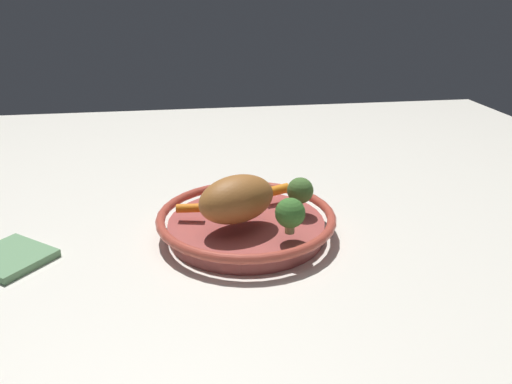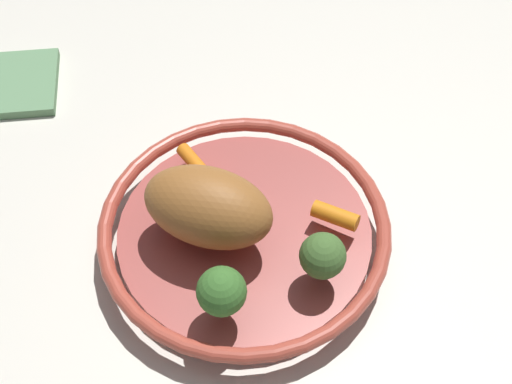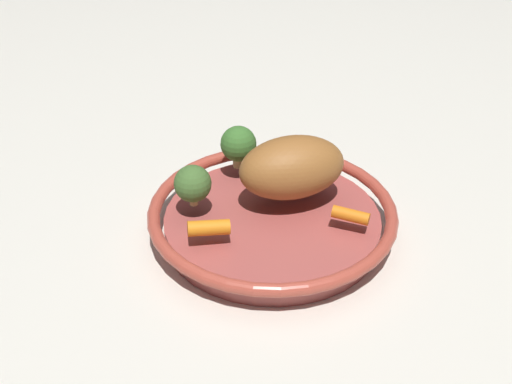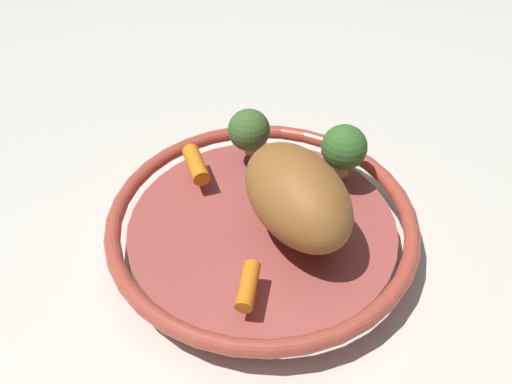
{
  "view_description": "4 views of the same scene",
  "coord_description": "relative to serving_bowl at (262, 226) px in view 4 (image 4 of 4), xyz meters",
  "views": [
    {
      "loc": [
        -0.9,
        0.12,
        0.47
      ],
      "look_at": [
        0.02,
        -0.02,
        0.08
      ],
      "focal_mm": 35.86,
      "sensor_mm": 36.0,
      "label": 1
    },
    {
      "loc": [
        -0.36,
        -0.37,
        0.78
      ],
      "look_at": [
        0.02,
        0.0,
        0.09
      ],
      "focal_mm": 52.81,
      "sensor_mm": 36.0,
      "label": 2
    },
    {
      "loc": [
        0.81,
        0.1,
        0.62
      ],
      "look_at": [
        0.02,
        -0.02,
        0.09
      ],
      "focal_mm": 50.06,
      "sensor_mm": 36.0,
      "label": 3
    },
    {
      "loc": [
        0.02,
        0.42,
        0.46
      ],
      "look_at": [
        0.01,
        0.0,
        0.08
      ],
      "focal_mm": 36.87,
      "sensor_mm": 36.0,
      "label": 4
    }
  ],
  "objects": [
    {
      "name": "ground_plane",
      "position": [
        0.0,
        0.0,
        -0.03
      ],
      "size": [
        2.22,
        2.22,
        0.0
      ],
      "primitive_type": "plane",
      "color": "silver"
    },
    {
      "name": "baby_carrot_back",
      "position": [
        0.02,
        0.11,
        0.03
      ],
      "size": [
        0.03,
        0.05,
        0.02
      ],
      "primitive_type": "cylinder",
      "rotation": [
        1.62,
        0.0,
        2.95
      ],
      "color": "orange",
      "rests_on": "serving_bowl"
    },
    {
      "name": "broccoli_floret_small",
      "position": [
        0.01,
        -0.11,
        0.06
      ],
      "size": [
        0.05,
        0.05,
        0.06
      ],
      "color": "tan",
      "rests_on": "serving_bowl"
    },
    {
      "name": "serving_bowl",
      "position": [
        0.0,
        0.0,
        0.0
      ],
      "size": [
        0.35,
        0.35,
        0.05
      ],
      "color": "#A84C47",
      "rests_on": "ground_plane"
    },
    {
      "name": "roast_chicken_piece",
      "position": [
        -0.03,
        0.02,
        0.07
      ],
      "size": [
        0.15,
        0.18,
        0.09
      ],
      "primitive_type": "ellipsoid",
      "rotation": [
        0.0,
        0.0,
        2.01
      ],
      "color": "#9B5F2C",
      "rests_on": "serving_bowl"
    },
    {
      "name": "broccoli_floret_edge",
      "position": [
        -0.1,
        -0.07,
        0.06
      ],
      "size": [
        0.05,
        0.05,
        0.07
      ],
      "color": "tan",
      "rests_on": "serving_bowl"
    },
    {
      "name": "baby_carrot_left",
      "position": [
        0.08,
        -0.07,
        0.03
      ],
      "size": [
        0.04,
        0.06,
        0.02
      ],
      "primitive_type": "cylinder",
      "rotation": [
        1.52,
        0.0,
        0.31
      ],
      "color": "orange",
      "rests_on": "serving_bowl"
    }
  ]
}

